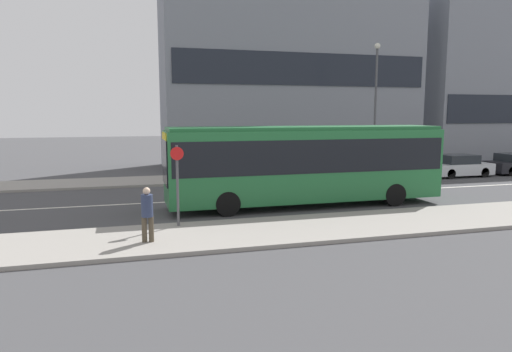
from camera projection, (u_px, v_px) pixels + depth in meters
ground_plane at (241, 198)px, 21.10m from camera, size 120.00×120.00×0.00m
sidewalk_near at (285, 230)px, 15.13m from camera, size 44.00×3.50×0.13m
sidewalk_far at (216, 178)px, 27.05m from camera, size 44.00×3.50×0.13m
lane_centerline at (241, 198)px, 21.10m from camera, size 41.80×0.16×0.01m
apartment_block_right_tower at (496, 68)px, 38.43m from camera, size 14.13×5.45×15.36m
city_bus at (306, 160)px, 19.20m from camera, size 11.70×2.49×3.36m
parked_car_0 at (459, 166)px, 28.30m from camera, size 3.92×1.75×1.36m
pedestrian_near_stop at (147, 211)px, 13.38m from camera, size 0.35×0.34×1.64m
bus_stop_sign at (177, 179)px, 15.22m from camera, size 0.44×0.12×2.73m
street_lamp at (376, 97)px, 28.02m from camera, size 0.36×0.36×7.99m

